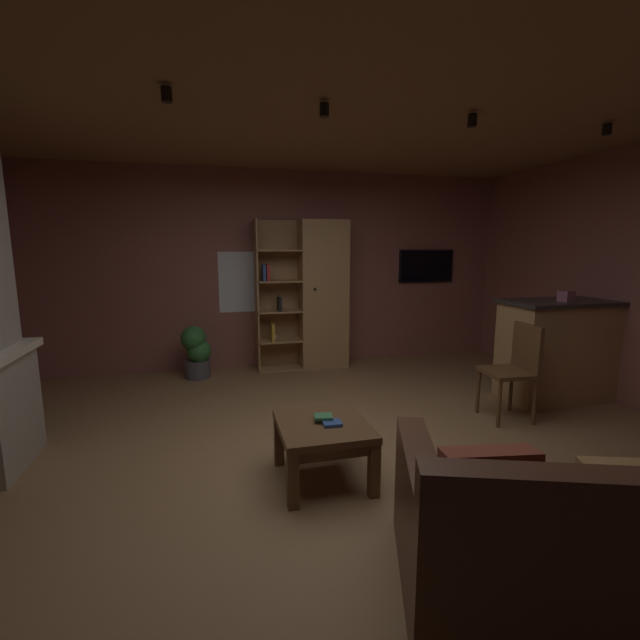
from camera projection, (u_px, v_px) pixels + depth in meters
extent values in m
cube|color=olive|center=(332.00, 464.00, 3.31)|extent=(6.57, 5.90, 0.02)
cube|color=#8E544C|center=(275.00, 270.00, 5.93)|extent=(6.69, 0.06, 2.67)
cube|color=#8E6B47|center=(334.00, 89.00, 2.86)|extent=(6.57, 5.90, 0.02)
cube|color=white|center=(246.00, 282.00, 5.83)|extent=(0.71, 0.01, 0.81)
cube|color=#A87F51|center=(323.00, 295.00, 5.87)|extent=(0.64, 0.38, 2.00)
cube|color=#A87F51|center=(276.00, 295.00, 5.89)|extent=(0.59, 0.02, 2.00)
cube|color=#A87F51|center=(257.00, 297.00, 5.65)|extent=(0.02, 0.38, 2.00)
sphere|color=black|center=(315.00, 289.00, 5.62)|extent=(0.04, 0.04, 0.04)
cube|color=#A87F51|center=(279.00, 368.00, 5.89)|extent=(0.59, 0.38, 0.02)
cube|color=#A87F51|center=(279.00, 340.00, 5.82)|extent=(0.59, 0.38, 0.02)
cube|color=#A87F51|center=(279.00, 311.00, 5.75)|extent=(0.59, 0.38, 0.02)
cube|color=#A87F51|center=(278.00, 281.00, 5.69)|extent=(0.59, 0.38, 0.02)
cube|color=#A87F51|center=(278.00, 251.00, 5.62)|extent=(0.59, 0.38, 0.02)
cube|color=#2D4C8C|center=(264.00, 273.00, 5.57)|extent=(0.04, 0.23, 0.21)
cube|color=black|center=(280.00, 304.00, 5.69)|extent=(0.04, 0.23, 0.18)
cube|color=#B22D2D|center=(268.00, 273.00, 5.58)|extent=(0.04, 0.23, 0.21)
cube|color=gold|center=(273.00, 332.00, 5.72)|extent=(0.04, 0.23, 0.24)
sphere|color=beige|center=(274.00, 337.00, 5.80)|extent=(0.10, 0.10, 0.10)
cube|color=#A87F51|center=(564.00, 351.00, 4.67)|extent=(1.31, 0.58, 1.04)
cube|color=#2D2826|center=(568.00, 302.00, 4.58)|extent=(1.37, 0.64, 0.04)
cube|color=#995972|center=(566.00, 296.00, 4.45)|extent=(0.14, 0.14, 0.11)
cube|color=#4C2D1E|center=(574.00, 555.00, 2.02)|extent=(1.82, 1.42, 0.42)
cube|color=#4C2D1E|center=(419.00, 522.00, 2.06)|extent=(0.45, 0.95, 0.67)
cube|color=olive|center=(635.00, 503.00, 1.88)|extent=(0.50, 0.30, 0.36)
cube|color=brown|center=(577.00, 531.00, 1.71)|extent=(0.49, 0.35, 0.32)
cube|color=brown|center=(489.00, 492.00, 1.96)|extent=(0.46, 0.24, 0.40)
cube|color=brown|center=(323.00, 426.00, 3.01)|extent=(0.62, 0.66, 0.05)
cube|color=brown|center=(323.00, 435.00, 3.02)|extent=(0.56, 0.60, 0.08)
cube|color=brown|center=(293.00, 481.00, 2.70)|extent=(0.07, 0.07, 0.38)
cube|color=brown|center=(374.00, 470.00, 2.83)|extent=(0.07, 0.07, 0.38)
cube|color=brown|center=(279.00, 441.00, 3.26)|extent=(0.07, 0.07, 0.38)
cube|color=brown|center=(347.00, 433.00, 3.39)|extent=(0.07, 0.07, 0.38)
cube|color=#2D4C8C|center=(332.00, 423.00, 2.97)|extent=(0.13, 0.11, 0.02)
cube|color=#387247|center=(323.00, 417.00, 3.03)|extent=(0.14, 0.13, 0.02)
cube|color=brown|center=(507.00, 373.00, 4.09)|extent=(0.45, 0.45, 0.04)
cube|color=brown|center=(527.00, 347.00, 4.09)|extent=(0.07, 0.40, 0.44)
cylinder|color=brown|center=(478.00, 391.00, 4.27)|extent=(0.04, 0.04, 0.46)
cylinder|color=brown|center=(499.00, 403.00, 3.92)|extent=(0.04, 0.04, 0.46)
cylinder|color=brown|center=(511.00, 389.00, 4.34)|extent=(0.04, 0.04, 0.46)
cylinder|color=brown|center=(535.00, 401.00, 3.99)|extent=(0.04, 0.04, 0.46)
cylinder|color=#4C4C51|center=(198.00, 369.00, 5.47)|extent=(0.32, 0.32, 0.23)
sphere|color=#2D6B33|center=(199.00, 351.00, 5.41)|extent=(0.30, 0.30, 0.30)
sphere|color=#2D6B33|center=(193.00, 338.00, 5.36)|extent=(0.31, 0.31, 0.31)
cube|color=black|center=(426.00, 266.00, 6.41)|extent=(0.85, 0.05, 0.48)
cube|color=black|center=(427.00, 266.00, 6.38)|extent=(0.81, 0.01, 0.44)
cylinder|color=black|center=(167.00, 95.00, 2.73)|extent=(0.07, 0.07, 0.09)
cylinder|color=black|center=(324.00, 110.00, 3.04)|extent=(0.07, 0.07, 0.09)
cylinder|color=black|center=(472.00, 120.00, 3.28)|extent=(0.07, 0.07, 0.09)
cylinder|color=black|center=(607.00, 130.00, 3.54)|extent=(0.07, 0.07, 0.09)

